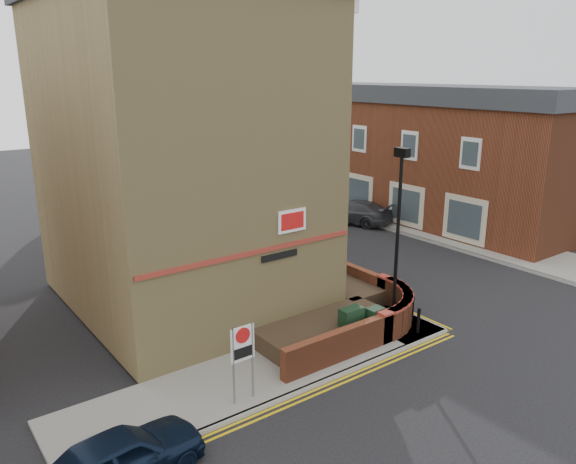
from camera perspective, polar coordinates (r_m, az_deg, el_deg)
The scene contains 28 objects.
ground at distance 18.59m, azimuth 9.84°, elevation -12.43°, with size 120.00×120.00×0.00m, color black.
pavement_corner at distance 17.53m, azimuth -2.03°, elevation -13.82°, with size 13.00×3.00×0.12m, color gray.
pavement_main at distance 31.72m, azimuth -8.77°, elevation -0.11°, with size 2.00×32.00×0.12m, color gray.
pavement_far at distance 35.83m, azimuth 9.29°, elevation 1.75°, with size 4.00×40.00×0.12m, color gray.
kerb_side at distance 16.49m, azimuth 1.05°, elevation -15.91°, with size 13.00×0.15×0.12m, color gray.
kerb_main_near at distance 32.18m, azimuth -7.20°, elevation 0.19°, with size 0.15×32.00×0.12m, color gray.
kerb_main_far at distance 34.46m, azimuth 6.96°, elevation 1.27°, with size 0.15×40.00×0.12m, color gray.
yellow_lines_side at distance 16.36m, azimuth 1.61°, elevation -16.44°, with size 13.00×0.28×0.01m, color gold.
yellow_lines_main at distance 32.31m, azimuth -6.82°, elevation 0.17°, with size 0.28×32.00×0.01m, color gold.
corner_building at distance 21.33m, azimuth -10.82°, elevation 8.87°, with size 8.95×10.40×13.60m.
garden_wall at distance 20.17m, azimuth 4.65°, elevation -9.84°, with size 6.80×6.00×1.20m, color brown, non-canonical shape.
lamppost at distance 19.16m, azimuth 11.04°, elevation -0.77°, with size 0.25×0.50×6.30m.
utility_cabinet_large at distance 18.88m, azimuth 6.42°, elevation -9.36°, with size 0.80×0.45×1.20m, color black.
utility_cabinet_small at distance 19.22m, azimuth 8.81°, elevation -9.14°, with size 0.55×0.40×1.10m, color black.
bollard_near at distance 19.93m, azimuth 13.11°, elevation -8.76°, with size 0.11×0.11×0.90m, color black.
bollard_far at distance 20.81m, azimuth 12.52°, elevation -7.61°, with size 0.11×0.11×0.90m, color black.
zone_sign at distance 15.32m, azimuth -4.62°, elevation -11.82°, with size 0.72×0.07×2.20m.
far_terrace at distance 38.93m, azimuth 6.87°, elevation 8.94°, with size 5.40×30.40×8.00m.
far_terrace_cream at distance 55.99m, azimuth -8.30°, elevation 11.05°, with size 5.40×12.40×8.00m.
tree_near at distance 29.07m, azimuth -7.33°, elevation 7.85°, with size 3.64×3.65×6.70m.
tree_mid at distance 36.15m, azimuth -13.72°, elevation 9.91°, with size 4.03×4.03×7.42m.
tree_far at distance 43.62m, azimuth -17.93°, elevation 10.21°, with size 3.81×3.81×7.00m.
traffic_light_assembly at distance 39.31m, azimuth -14.67°, elevation 6.76°, with size 0.20×0.16×4.20m.
navy_hatchback at distance 13.73m, azimuth -16.60°, elevation -21.10°, with size 1.53×3.79×1.29m, color black.
silver_car_near at distance 30.23m, azimuth -3.28°, elevation 0.57°, with size 1.54×4.41×1.45m, color #9D9FA4.
red_car_main at distance 36.41m, azimuth -10.01°, elevation 3.04°, with size 2.45×5.31×1.48m, color maroon.
grey_car_far at distance 33.78m, azimuth 6.69°, elevation 2.07°, with size 1.93×4.74×1.38m, color #333439.
silver_car_far at distance 34.66m, azimuth 3.35°, elevation 2.59°, with size 1.73×4.30×1.47m, color silver.
Camera 1 is at (-12.08, -11.05, 8.80)m, focal length 35.00 mm.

